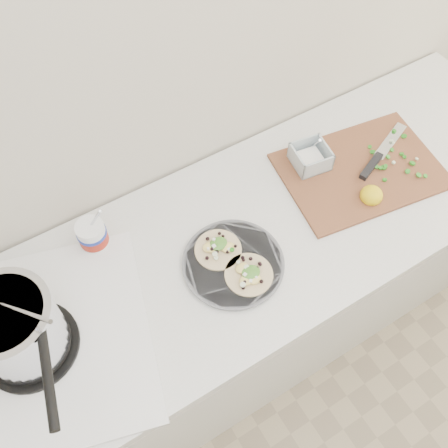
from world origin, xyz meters
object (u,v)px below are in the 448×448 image
taco_plate (233,262)px  cutboard (357,166)px  tub (93,233)px  stove (22,335)px

taco_plate → cutboard: size_ratio=0.53×
tub → cutboard: tub is taller
tub → taco_plate: bearing=-41.0°
stove → taco_plate: (0.57, -0.06, -0.08)m
cutboard → tub: bearing=176.6°
stove → cutboard: stove is taller
cutboard → stove: bearing=-170.0°
stove → tub: bearing=53.2°
taco_plate → cutboard: (0.53, 0.09, 0.00)m
stove → tub: size_ratio=3.79×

